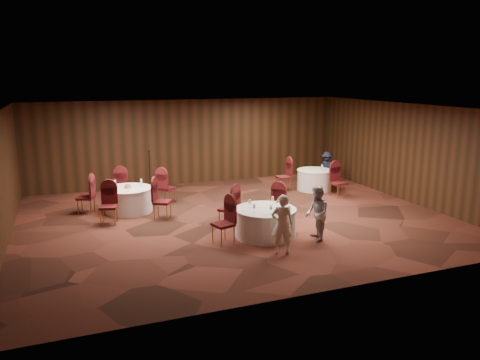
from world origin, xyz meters
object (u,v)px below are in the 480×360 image
object	(u,v)px
woman_a	(282,224)
woman_b	(317,214)
table_left	(128,200)
man_c	(327,167)
table_right	(314,180)
table_main	(265,222)
mic_stand	(150,180)

from	to	relation	value
woman_a	woman_b	size ratio (longest dim) A/B	1.02
table_left	man_c	distance (m)	7.83
table_right	woman_b	world-z (taller)	woman_b
woman_b	man_c	size ratio (longest dim) A/B	1.15
woman_b	man_c	distance (m)	6.65
table_left	woman_b	bearing A→B (deg)	-46.59
table_left	table_right	distance (m)	6.72
table_main	man_c	distance (m)	6.76
table_right	mic_stand	xyz separation A→B (m)	(-5.64, 1.80, 0.05)
mic_stand	woman_b	world-z (taller)	mic_stand
mic_stand	woman_a	size ratio (longest dim) A/B	1.05
table_right	woman_b	xyz separation A→B (m)	(-2.64, -4.73, 0.33)
mic_stand	man_c	size ratio (longest dim) A/B	1.23
man_c	table_main	bearing A→B (deg)	-88.59
woman_a	man_c	size ratio (longest dim) A/B	1.17
table_main	table_right	world-z (taller)	same
man_c	table_right	bearing A→B (deg)	-94.89
woman_b	table_right	bearing A→B (deg)	165.21
table_main	woman_b	xyz separation A→B (m)	(1.07, -0.74, 0.33)
table_right	woman_a	bearing A→B (deg)	-126.30
table_left	table_right	size ratio (longest dim) A/B	1.15
mic_stand	man_c	bearing A→B (deg)	-8.30
table_main	table_right	size ratio (longest dim) A/B	1.25
table_main	man_c	bearing A→B (deg)	45.55
woman_b	table_main	bearing A→B (deg)	-110.14
table_main	woman_a	size ratio (longest dim) A/B	1.11
woman_a	table_main	bearing A→B (deg)	-77.26
table_left	woman_a	xyz separation A→B (m)	(2.86, -4.81, 0.34)
woman_b	table_left	bearing A→B (deg)	-122.19
table_main	woman_b	size ratio (longest dim) A/B	1.13
woman_a	mic_stand	bearing A→B (deg)	-56.84
table_left	mic_stand	bearing A→B (deg)	64.45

